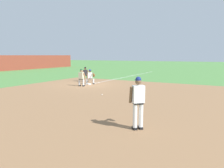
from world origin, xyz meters
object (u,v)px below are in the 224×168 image
(baserunner, at_px, (81,77))
(umpire, at_px, (85,74))
(first_base_bag, at_px, (88,84))
(baseball, at_px, (102,95))
(first_baseman, at_px, (90,76))
(pitcher, at_px, (138,100))

(baserunner, bearing_deg, umpire, 29.85)
(first_base_bag, relative_size, baseball, 5.14)
(first_baseman, relative_size, umpire, 0.92)
(baseball, bearing_deg, first_baseman, 42.13)
(first_baseman, bearing_deg, umpire, 48.23)
(baseball, bearing_deg, first_base_bag, 44.67)
(first_base_bag, height_order, umpire, umpire)
(first_base_bag, height_order, first_baseman, first_baseman)
(baseball, xyz_separation_m, first_baseman, (4.18, 3.78, 0.69))
(pitcher, relative_size, baserunner, 1.27)
(pitcher, bearing_deg, baseball, 42.18)
(first_base_bag, distance_m, pitcher, 12.16)
(first_base_bag, height_order, baserunner, baserunner)
(baseball, height_order, baserunner, baserunner)
(baseball, relative_size, umpire, 0.05)
(first_base_bag, bearing_deg, pitcher, -136.72)
(pitcher, xyz_separation_m, umpire, (10.56, 9.86, -0.27))
(baserunner, bearing_deg, first_base_bag, 3.22)
(first_baseman, bearing_deg, pitcher, -137.84)
(first_base_bag, relative_size, first_baseman, 0.28)
(baseball, distance_m, umpire, 7.70)
(first_base_bag, relative_size, baserunner, 0.26)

